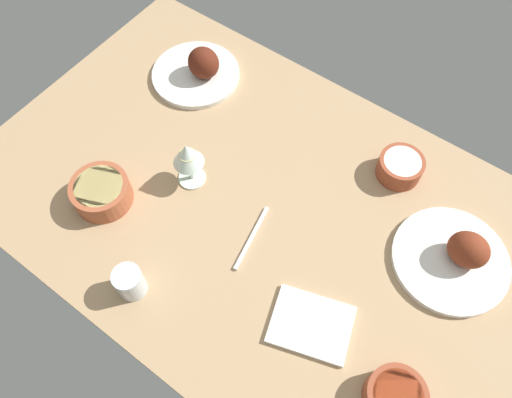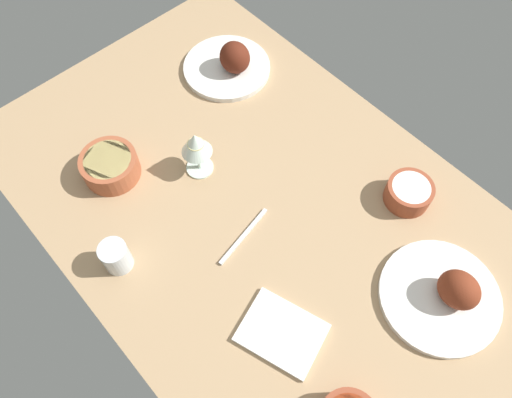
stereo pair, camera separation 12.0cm
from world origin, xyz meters
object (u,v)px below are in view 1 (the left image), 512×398
at_px(bowl_sauce, 395,397).
at_px(wine_glass, 188,156).
at_px(plate_far_side, 199,70).
at_px(bowl_cream, 400,167).
at_px(folded_napkin, 311,324).
at_px(plate_near_viewer, 456,256).
at_px(bowl_pasta, 101,192).
at_px(fork_loose, 252,238).
at_px(water_tumbler, 130,282).

height_order(bowl_sauce, wine_glass, wine_glass).
distance_m(plate_far_side, bowl_cream, 0.62).
xyz_separation_m(bowl_cream, folded_napkin, (-0.03, 0.46, -0.02)).
relative_size(plate_near_viewer, bowl_sauce, 2.24).
distance_m(bowl_pasta, bowl_cream, 0.74).
xyz_separation_m(bowl_pasta, folded_napkin, (-0.59, -0.04, -0.03)).
xyz_separation_m(plate_near_viewer, wine_glass, (0.63, 0.18, 0.07)).
distance_m(bowl_cream, fork_loose, 0.42).
bearing_deg(plate_far_side, plate_near_viewer, 173.39).
bearing_deg(bowl_pasta, bowl_cream, -138.19).
distance_m(water_tumbler, fork_loose, 0.29).
bearing_deg(fork_loose, plate_far_side, 41.78).
relative_size(plate_near_viewer, bowl_pasta, 1.88).
distance_m(plate_near_viewer, plate_far_side, 0.84).
bearing_deg(fork_loose, bowl_pasta, 98.77).
bearing_deg(water_tumbler, bowl_sauce, -167.00).
height_order(bowl_pasta, folded_napkin, bowl_pasta).
distance_m(bowl_pasta, water_tumbler, 0.25).
height_order(bowl_sauce, bowl_pasta, bowl_pasta).
xyz_separation_m(bowl_pasta, water_tumbler, (-0.22, 0.13, 0.01)).
relative_size(bowl_cream, fork_loose, 0.64).
bearing_deg(bowl_sauce, bowl_cream, -63.26).
relative_size(bowl_pasta, water_tumbler, 1.80).
height_order(folded_napkin, fork_loose, folded_napkin).
bearing_deg(wine_glass, bowl_cream, -142.33).
xyz_separation_m(folded_napkin, fork_loose, (0.23, -0.09, -0.00)).
height_order(plate_near_viewer, bowl_sauce, plate_near_viewer).
bearing_deg(plate_far_side, folded_napkin, 147.35).
bearing_deg(folded_napkin, plate_near_viewer, -119.99).
bearing_deg(fork_loose, plate_near_viewer, -71.68).
relative_size(plate_far_side, bowl_cream, 2.22).
relative_size(bowl_pasta, fork_loose, 0.81).
xyz_separation_m(bowl_pasta, wine_glass, (-0.14, -0.17, 0.07)).
distance_m(plate_far_side, wine_glass, 0.35).
height_order(wine_glass, folded_napkin, wine_glass).
bearing_deg(water_tumbler, fork_loose, -119.07).
xyz_separation_m(plate_far_side, bowl_cream, (-0.62, -0.04, 0.00)).
bearing_deg(fork_loose, water_tumbler, 140.19).
distance_m(plate_far_side, bowl_sauce, 0.97).
relative_size(plate_near_viewer, plate_far_side, 1.07).
height_order(water_tumbler, folded_napkin, water_tumbler).
relative_size(bowl_pasta, folded_napkin, 0.84).
bearing_deg(water_tumbler, bowl_cream, -118.31).
height_order(plate_far_side, bowl_sauce, plate_far_side).
xyz_separation_m(bowl_cream, wine_glass, (0.41, 0.32, 0.07)).
relative_size(plate_far_side, folded_napkin, 1.47).
bearing_deg(folded_napkin, bowl_cream, -85.84).
height_order(plate_far_side, water_tumbler, plate_far_side).
bearing_deg(wine_glass, plate_near_viewer, -163.97).
relative_size(plate_far_side, bowl_sauce, 2.09).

